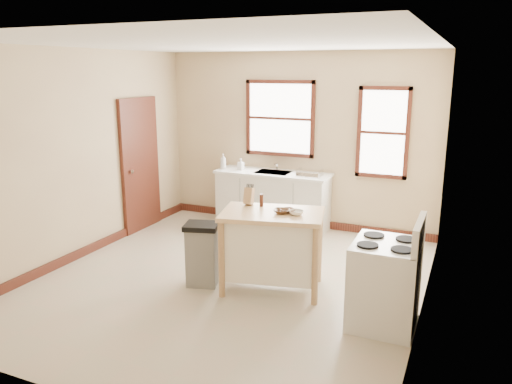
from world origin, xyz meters
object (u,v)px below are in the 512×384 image
trash_bin (202,254)px  bowl_c (296,213)px  soap_bottle_b (241,164)px  bowl_b (287,211)px  knife_block (249,197)px  dish_rack (310,173)px  pepper_grinder (261,200)px  gas_stove (385,272)px  soap_bottle_a (223,161)px  bowl_a (281,211)px  kitchen_island (272,251)px

trash_bin → bowl_c: bearing=-4.7°
soap_bottle_b → bowl_b: soap_bottle_b is taller
knife_block → dish_rack: bearing=81.9°
knife_block → trash_bin: 0.88m
pepper_grinder → knife_block: bearing=178.9°
trash_bin → soap_bottle_b: bearing=88.2°
dish_rack → bowl_b: (0.40, -2.09, -0.00)m
bowl_c → gas_stove: gas_stove is taller
soap_bottle_a → bowl_a: 2.80m
knife_block → bowl_a: (0.48, -0.17, -0.08)m
knife_block → bowl_b: knife_block is taller
kitchen_island → trash_bin: (-0.81, -0.22, -0.09)m
knife_block → bowl_c: knife_block is taller
bowl_a → gas_stove: size_ratio=0.16×
kitchen_island → bowl_c: (0.29, 0.00, 0.50)m
soap_bottle_b → bowl_a: size_ratio=1.03×
soap_bottle_b → bowl_a: (1.53, -2.16, -0.05)m
soap_bottle_b → knife_block: bearing=-51.4°
bowl_c → gas_stove: size_ratio=0.14×
bowl_c → soap_bottle_b: bearing=128.3°
gas_stove → kitchen_island: bearing=166.2°
soap_bottle_b → trash_bin: size_ratio=0.25×
soap_bottle_a → kitchen_island: size_ratio=0.22×
dish_rack → gas_stove: (1.59, -2.48, -0.40)m
kitchen_island → gas_stove: 1.39m
bowl_b → trash_bin: bowl_b is taller
knife_block → bowl_b: 0.55m
bowl_b → gas_stove: (1.19, -0.39, -0.39)m
kitchen_island → bowl_a: (0.11, 0.00, 0.49)m
pepper_grinder → soap_bottle_b: bearing=121.3°
soap_bottle_a → pepper_grinder: 2.47m
bowl_c → gas_stove: (1.06, -0.33, -0.40)m
kitchen_island → soap_bottle_a: bearing=116.3°
pepper_grinder → trash_bin: (-0.60, -0.39, -0.64)m
dish_rack → trash_bin: dish_rack is taller
kitchen_island → bowl_b: bearing=6.4°
soap_bottle_a → trash_bin: 2.60m
pepper_grinder → gas_stove: 1.69m
knife_block → bowl_b: (0.53, -0.12, -0.08)m
kitchen_island → bowl_c: 0.57m
knife_block → trash_bin: size_ratio=0.26×
soap_bottle_b → bowl_c: (1.71, -2.16, -0.05)m
dish_rack → soap_bottle_b: bearing=160.2°
trash_bin → bowl_a: bearing=-2.8°
trash_bin → bowl_b: bearing=-0.3°
soap_bottle_b → kitchen_island: size_ratio=0.16×
bowl_b → kitchen_island: bearing=-160.8°
pepper_grinder → bowl_c: size_ratio=0.92×
dish_rack → soap_bottle_a: bearing=162.0°
soap_bottle_a → soap_bottle_b: soap_bottle_a is taller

